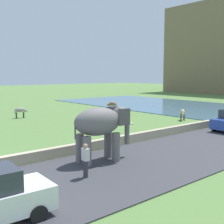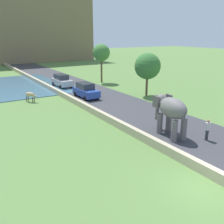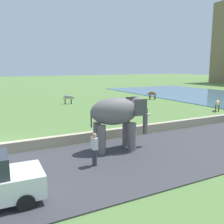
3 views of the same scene
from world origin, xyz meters
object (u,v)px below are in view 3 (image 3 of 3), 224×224
object	(u,v)px
cow_grey	(69,97)
cow_tan	(218,103)
cow_brown	(152,94)
elephant	(118,115)
person_beside_elephant	(94,149)

from	to	relation	value
cow_grey	cow_tan	size ratio (longest dim) A/B	1.11
cow_brown	cow_grey	bearing A→B (deg)	-96.84
elephant	person_beside_elephant	size ratio (longest dim) A/B	2.18
person_beside_elephant	cow_tan	distance (m)	19.17
person_beside_elephant	cow_brown	world-z (taller)	person_beside_elephant
cow_tan	person_beside_elephant	bearing A→B (deg)	-66.13
elephant	cow_grey	distance (m)	18.79
cow_brown	person_beside_elephant	bearing A→B (deg)	-42.62
cow_grey	cow_brown	world-z (taller)	same
elephant	cow_brown	bearing A→B (deg)	138.67
elephant	person_beside_elephant	bearing A→B (deg)	-53.69
elephant	cow_brown	distance (m)	22.75
elephant	cow_grey	xyz separation A→B (m)	(-18.48, 3.19, -1.20)
elephant	person_beside_elephant	distance (m)	2.91
elephant	cow_tan	bearing A→B (deg)	111.88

